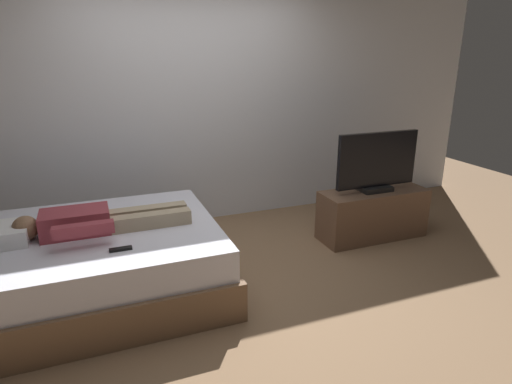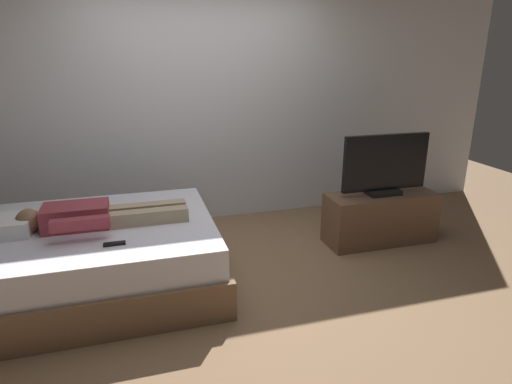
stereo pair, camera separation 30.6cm
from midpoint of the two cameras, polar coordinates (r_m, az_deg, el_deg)
name	(u,v)px [view 1 (the left image)]	position (r m, az deg, el deg)	size (l,w,h in m)	color
ground_plane	(241,285)	(3.62, -4.48, -12.27)	(10.00, 10.00, 0.00)	#8C6B4C
back_wall	(225,93)	(4.80, -6.00, 12.90)	(6.40, 0.10, 2.80)	silver
bed	(95,264)	(3.65, -22.83, -8.80)	(1.94, 1.56, 0.54)	brown
person	(94,221)	(3.48, -23.07, -3.65)	(1.26, 0.46, 0.18)	#993842
remote	(121,249)	(3.13, -20.23, -7.16)	(0.15, 0.04, 0.02)	black
tv_stand	(372,214)	(4.51, 13.31, -2.88)	(1.10, 0.40, 0.50)	brown
tv	(377,163)	(4.35, 13.82, 3.72)	(0.88, 0.20, 0.59)	black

